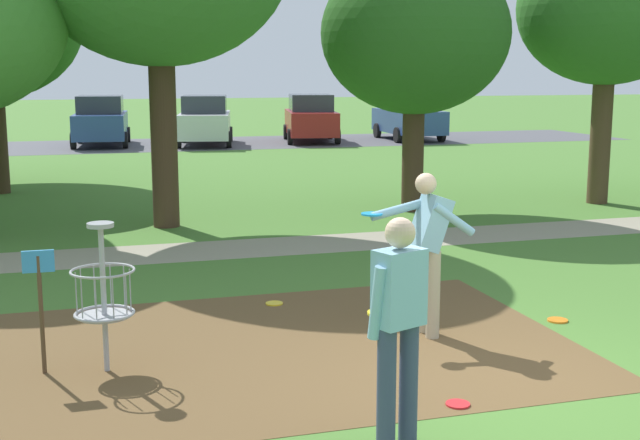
# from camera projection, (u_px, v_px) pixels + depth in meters

# --- Properties ---
(ground_plane) EXTENTS (160.00, 160.00, 0.00)m
(ground_plane) POSITION_uv_depth(u_px,v_px,m) (522.00, 389.00, 7.29)
(ground_plane) COLOR #47752D
(dirt_tee_pad) EXTENTS (5.95, 4.06, 0.01)m
(dirt_tee_pad) POSITION_uv_depth(u_px,v_px,m) (275.00, 348.00, 8.35)
(dirt_tee_pad) COLOR brown
(dirt_tee_pad) RESTS_ON ground
(disc_golf_basket) EXTENTS (0.98, 0.58, 1.39)m
(disc_golf_basket) POSITION_uv_depth(u_px,v_px,m) (97.00, 292.00, 7.58)
(disc_golf_basket) COLOR #9E9EA3
(disc_golf_basket) RESTS_ON ground
(player_foreground_watching) EXTENTS (0.50, 0.45, 1.71)m
(player_foreground_watching) POSITION_uv_depth(u_px,v_px,m) (398.00, 319.00, 6.03)
(player_foreground_watching) COLOR #384260
(player_foreground_watching) RESTS_ON ground
(player_throwing) EXTENTS (1.11, 0.47, 1.71)m
(player_throwing) POSITION_uv_depth(u_px,v_px,m) (428.00, 243.00, 8.61)
(player_throwing) COLOR tan
(player_throwing) RESTS_ON ground
(frisbee_near_basket) EXTENTS (0.21, 0.21, 0.02)m
(frisbee_near_basket) POSITION_uv_depth(u_px,v_px,m) (274.00, 303.00, 9.92)
(frisbee_near_basket) COLOR gold
(frisbee_near_basket) RESTS_ON ground
(frisbee_mid_grass) EXTENTS (0.22, 0.22, 0.02)m
(frisbee_mid_grass) POSITION_uv_depth(u_px,v_px,m) (558.00, 320.00, 9.26)
(frisbee_mid_grass) COLOR orange
(frisbee_mid_grass) RESTS_ON ground
(frisbee_far_left) EXTENTS (0.20, 0.20, 0.02)m
(frisbee_far_left) POSITION_uv_depth(u_px,v_px,m) (458.00, 404.00, 6.92)
(frisbee_far_left) COLOR red
(frisbee_far_left) RESTS_ON ground
(tree_mid_left) EXTENTS (3.64, 3.64, 5.54)m
(tree_mid_left) POSITION_uv_depth(u_px,v_px,m) (608.00, 9.00, 16.87)
(tree_mid_left) COLOR #4C3823
(tree_mid_left) RESTS_ON ground
(tree_far_center) EXTENTS (3.62, 3.62, 4.98)m
(tree_far_center) POSITION_uv_depth(u_px,v_px,m) (415.00, 34.00, 15.99)
(tree_far_center) COLOR #422D1E
(tree_far_center) RESTS_ON ground
(parking_lot_strip) EXTENTS (36.00, 6.00, 0.01)m
(parking_lot_strip) POSITION_uv_depth(u_px,v_px,m) (174.00, 144.00, 31.66)
(parking_lot_strip) COLOR #4C4C51
(parking_lot_strip) RESTS_ON ground
(parked_car_leftmost) EXTENTS (2.28, 4.35, 1.84)m
(parked_car_leftmost) POSITION_uv_depth(u_px,v_px,m) (101.00, 121.00, 30.95)
(parked_car_leftmost) COLOR #2D4784
(parked_car_leftmost) RESTS_ON ground
(parked_car_center_left) EXTENTS (2.59, 4.47, 1.84)m
(parked_car_center_left) POSITION_uv_depth(u_px,v_px,m) (205.00, 120.00, 31.20)
(parked_car_center_left) COLOR silver
(parked_car_center_left) RESTS_ON ground
(parked_car_center_right) EXTENTS (2.55, 4.46, 1.84)m
(parked_car_center_right) POSITION_uv_depth(u_px,v_px,m) (311.00, 118.00, 32.67)
(parked_car_center_right) COLOR maroon
(parked_car_center_right) RESTS_ON ground
(parked_car_rightmost) EXTENTS (2.13, 4.28, 1.84)m
(parked_car_rightmost) POSITION_uv_depth(u_px,v_px,m) (409.00, 117.00, 33.60)
(parked_car_rightmost) COLOR #2D4784
(parked_car_rightmost) RESTS_ON ground
(gravel_path) EXTENTS (40.00, 1.39, 0.00)m
(gravel_path) POSITION_uv_depth(u_px,v_px,m) (316.00, 244.00, 13.39)
(gravel_path) COLOR gray
(gravel_path) RESTS_ON ground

